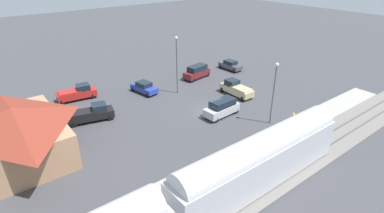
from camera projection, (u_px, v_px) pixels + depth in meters
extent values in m
plane|color=#424247|center=(209.00, 111.00, 41.03)|extent=(200.00, 200.00, 0.00)
cube|color=slate|center=(298.00, 159.00, 31.05)|extent=(4.80, 70.00, 0.18)
cube|color=#59544C|center=(305.00, 161.00, 30.47)|extent=(0.10, 70.00, 0.12)
cube|color=#59544C|center=(292.00, 154.00, 31.49)|extent=(0.10, 70.00, 0.12)
cube|color=#A8A399|center=(267.00, 142.00, 33.86)|extent=(3.20, 46.00, 0.30)
cube|color=silver|center=(260.00, 165.00, 26.73)|extent=(2.90, 18.56, 3.70)
cube|color=gold|center=(247.00, 160.00, 27.90)|extent=(0.04, 17.07, 0.36)
cylinder|color=silver|center=(262.00, 149.00, 25.97)|extent=(2.75, 17.81, 2.76)
cube|color=tan|center=(20.00, 140.00, 30.90)|extent=(11.89, 8.17, 3.79)
pyramid|color=maroon|center=(13.00, 116.00, 29.69)|extent=(12.69, 8.97, 1.75)
cube|color=#4C3323|center=(63.00, 134.00, 33.55)|extent=(1.10, 0.08, 2.10)
cylinder|color=#333338|center=(292.00, 122.00, 36.80)|extent=(0.22, 0.22, 0.85)
cylinder|color=yellow|center=(293.00, 116.00, 36.48)|extent=(0.36, 0.36, 0.62)
sphere|color=tan|center=(294.00, 113.00, 36.29)|extent=(0.24, 0.24, 0.24)
cube|color=#283D9E|center=(144.00, 88.00, 46.32)|extent=(4.75, 2.61, 0.76)
cube|color=#19232D|center=(144.00, 84.00, 46.02)|extent=(2.41, 1.98, 0.64)
cylinder|color=black|center=(156.00, 92.00, 46.00)|extent=(0.22, 0.68, 0.68)
cylinder|color=black|center=(148.00, 95.00, 44.93)|extent=(0.22, 0.68, 0.68)
cylinder|color=black|center=(141.00, 86.00, 48.05)|extent=(0.22, 0.68, 0.68)
cylinder|color=black|center=(133.00, 89.00, 46.98)|extent=(0.22, 0.68, 0.68)
cube|color=maroon|center=(197.00, 73.00, 51.96)|extent=(2.77, 5.16, 1.00)
cube|color=#19232D|center=(197.00, 68.00, 51.65)|extent=(2.29, 3.67, 0.88)
cylinder|color=black|center=(193.00, 80.00, 50.40)|extent=(0.22, 0.68, 0.68)
cylinder|color=black|center=(185.00, 78.00, 51.44)|extent=(0.22, 0.68, 0.68)
cylinder|color=black|center=(208.00, 75.00, 52.92)|extent=(0.22, 0.68, 0.68)
cylinder|color=black|center=(200.00, 72.00, 53.97)|extent=(0.22, 0.68, 0.68)
cube|color=#C6B284|center=(237.00, 90.00, 45.45)|extent=(5.42, 2.00, 0.92)
cube|color=#19232D|center=(232.00, 82.00, 45.80)|extent=(1.74, 1.74, 0.84)
cylinder|color=black|center=(222.00, 90.00, 46.72)|extent=(0.22, 0.76, 0.76)
cylinder|color=black|center=(230.00, 87.00, 47.66)|extent=(0.22, 0.76, 0.76)
cylinder|color=black|center=(243.00, 99.00, 43.65)|extent=(0.22, 0.76, 0.76)
cylinder|color=black|center=(251.00, 96.00, 44.59)|extent=(0.22, 0.76, 0.76)
cube|color=#C6B284|center=(241.00, 88.00, 44.53)|extent=(2.98, 1.89, 0.20)
cube|color=#47494F|center=(230.00, 66.00, 56.03)|extent=(4.56, 2.00, 0.76)
cube|color=#19232D|center=(230.00, 62.00, 55.72)|extent=(2.22, 1.70, 0.64)
cylinder|color=black|center=(221.00, 66.00, 56.91)|extent=(0.22, 0.68, 0.68)
cylinder|color=black|center=(227.00, 65.00, 57.83)|extent=(0.22, 0.68, 0.68)
cylinder|color=black|center=(234.00, 71.00, 54.56)|extent=(0.22, 0.68, 0.68)
cylinder|color=black|center=(240.00, 69.00, 55.49)|extent=(0.22, 0.68, 0.68)
cube|color=red|center=(77.00, 94.00, 44.03)|extent=(2.63, 5.61, 0.92)
cube|color=#19232D|center=(83.00, 87.00, 44.12)|extent=(1.93, 1.93, 0.84)
cylinder|color=black|center=(91.00, 92.00, 45.88)|extent=(0.22, 0.76, 0.76)
cylinder|color=black|center=(94.00, 96.00, 44.55)|extent=(0.22, 0.76, 0.76)
cylinder|color=black|center=(61.00, 98.00, 43.92)|extent=(0.22, 0.76, 0.76)
cylinder|color=black|center=(63.00, 102.00, 42.59)|extent=(0.22, 0.76, 0.76)
cube|color=red|center=(69.00, 92.00, 43.36)|extent=(2.22, 3.18, 0.20)
cube|color=black|center=(92.00, 115.00, 38.23)|extent=(3.19, 5.71, 0.92)
cube|color=#19232D|center=(99.00, 107.00, 38.22)|extent=(2.09, 2.09, 0.84)
cylinder|color=black|center=(108.00, 112.00, 39.93)|extent=(0.22, 0.76, 0.76)
cylinder|color=black|center=(111.00, 118.00, 38.51)|extent=(0.22, 0.76, 0.76)
cylinder|color=black|center=(74.00, 118.00, 38.35)|extent=(0.22, 0.76, 0.76)
cylinder|color=black|center=(75.00, 124.00, 36.94)|extent=(0.22, 0.76, 0.76)
cube|color=black|center=(83.00, 112.00, 37.64)|extent=(2.51, 3.33, 0.20)
cube|color=silver|center=(222.00, 110.00, 39.47)|extent=(2.25, 5.01, 1.00)
cube|color=#19232D|center=(223.00, 103.00, 39.15)|extent=(1.93, 3.53, 0.88)
cylinder|color=black|center=(216.00, 120.00, 37.98)|extent=(0.22, 0.68, 0.68)
cylinder|color=black|center=(206.00, 115.00, 39.14)|extent=(0.22, 0.68, 0.68)
cylinder|color=black|center=(236.00, 111.00, 40.24)|extent=(0.22, 0.68, 0.68)
cylinder|color=black|center=(226.00, 107.00, 41.40)|extent=(0.22, 0.68, 0.68)
cylinder|color=#515156|center=(273.00, 96.00, 36.40)|extent=(0.16, 0.16, 7.45)
sphere|color=#EAE5C6|center=(277.00, 65.00, 34.69)|extent=(0.44, 0.44, 0.44)
cylinder|color=#515156|center=(177.00, 67.00, 44.82)|extent=(0.16, 0.16, 8.25)
sphere|color=#EAE5C6|center=(176.00, 38.00, 42.94)|extent=(0.44, 0.44, 0.44)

